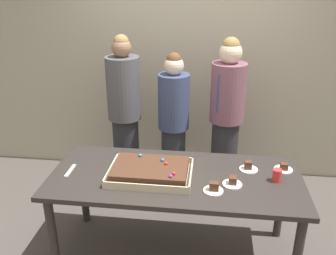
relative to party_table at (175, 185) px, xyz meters
The scene contains 13 objects.
ground_plane 0.70m from the party_table, ahead, with size 12.00×12.00×0.00m, color #4C4742.
interior_back_panel 1.79m from the party_table, 90.00° to the left, with size 8.00×0.12×3.00m, color #B2A893.
party_table is the anchor object (origin of this frame).
sheet_cake 0.24m from the party_table, behind, with size 0.65×0.47×0.12m.
plated_slice_near_left 0.90m from the party_table, 12.71° to the left, with size 0.15×0.15×0.06m.
plated_slice_near_right 0.37m from the party_table, 32.10° to the right, with size 0.15×0.15×0.08m.
plated_slice_far_left 0.62m from the party_table, 16.08° to the left, with size 0.15×0.15×0.08m.
plated_slice_far_right 0.46m from the party_table, 10.26° to the right, with size 0.15×0.15×0.07m.
drink_cup_nearest 0.80m from the party_table, ahead, with size 0.07×0.07×0.10m, color red.
cake_server_utensil 0.87m from the party_table, behind, with size 0.03×0.20×0.01m, color silver.
person_serving_front 1.05m from the party_table, 66.29° to the left, with size 0.34×0.34×1.73m.
person_green_shirt_behind 1.12m from the party_table, 124.32° to the left, with size 0.34×0.34×1.74m.
person_striped_tie_right 0.92m from the party_table, 97.25° to the left, with size 0.31×0.31×1.58m.
Camera 1 is at (0.25, -2.52, 2.27)m, focal length 39.09 mm.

